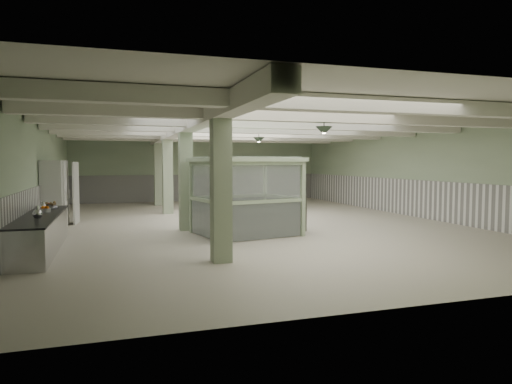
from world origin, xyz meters
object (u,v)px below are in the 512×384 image
object	(u,v)px
walkin_cooler	(56,193)
filing_cabinet	(297,213)
prep_counter	(41,233)
guard_booth	(246,181)

from	to	relation	value
walkin_cooler	filing_cabinet	size ratio (longest dim) A/B	2.26
filing_cabinet	prep_counter	bearing A→B (deg)	175.44
guard_booth	walkin_cooler	bearing A→B (deg)	137.88
guard_booth	filing_cabinet	world-z (taller)	guard_booth
walkin_cooler	guard_booth	world-z (taller)	guard_booth
prep_counter	walkin_cooler	bearing A→B (deg)	91.09
filing_cabinet	guard_booth	bearing A→B (deg)	172.96
prep_counter	filing_cabinet	bearing A→B (deg)	8.94
walkin_cooler	guard_booth	xyz separation A→B (m)	(5.74, -3.46, 0.45)
walkin_cooler	filing_cabinet	xyz separation A→B (m)	(7.55, -3.25, -0.61)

